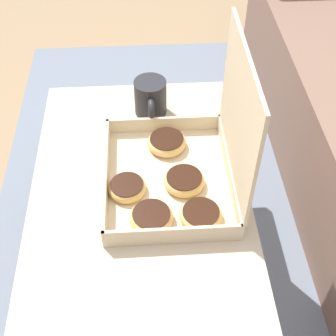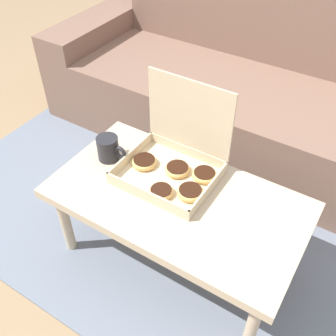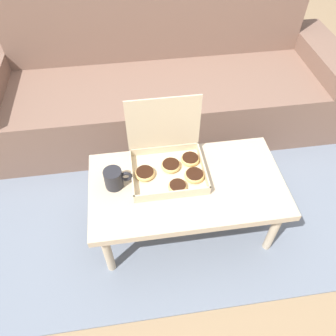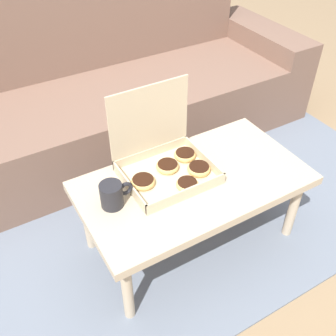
% 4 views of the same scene
% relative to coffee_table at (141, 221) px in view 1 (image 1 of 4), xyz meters
% --- Properties ---
extents(ground_plane, '(12.00, 12.00, 0.00)m').
position_rel_coffee_table_xyz_m(ground_plane, '(0.00, 0.16, -0.36)').
color(ground_plane, '#937756').
extents(area_rug, '(2.68, 1.92, 0.01)m').
position_rel_coffee_table_xyz_m(area_rug, '(0.00, 0.46, -0.35)').
color(area_rug, slate).
rests_on(area_rug, ground_plane).
extents(coffee_table, '(0.99, 0.54, 0.40)m').
position_rel_coffee_table_xyz_m(coffee_table, '(0.00, 0.00, 0.00)').
color(coffee_table, '#C6B293').
rests_on(coffee_table, ground_plane).
extents(pastry_box, '(0.37, 0.32, 0.37)m').
position_rel_coffee_table_xyz_m(pastry_box, '(-0.07, 0.10, 0.10)').
color(pastry_box, beige).
rests_on(pastry_box, coffee_table).
extents(coffee_mug, '(0.14, 0.09, 0.11)m').
position_rel_coffee_table_xyz_m(coffee_mug, '(-0.36, 0.04, 0.10)').
color(coffee_mug, '#232328').
rests_on(coffee_mug, coffee_table).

